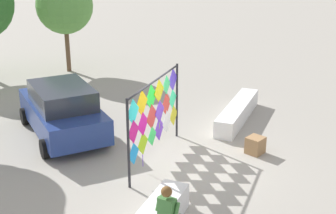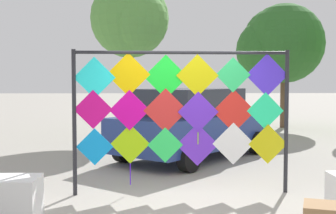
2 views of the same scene
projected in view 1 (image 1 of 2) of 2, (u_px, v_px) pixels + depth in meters
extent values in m
plane|color=#9E998E|center=(187.00, 165.00, 13.20)|extent=(120.00, 120.00, 0.00)
cube|color=white|center=(238.00, 112.00, 16.40)|extent=(3.87, 0.64, 0.60)
cylinder|color=#232328|center=(128.00, 144.00, 11.58)|extent=(0.07, 0.07, 2.44)
cylinder|color=#232328|center=(177.00, 101.00, 14.73)|extent=(0.07, 0.07, 2.44)
cylinder|color=#232328|center=(155.00, 81.00, 12.76)|extent=(3.59, 0.13, 0.06)
cube|color=#0F91EA|center=(134.00, 154.00, 12.01)|extent=(0.63, 0.03, 0.63)
cube|color=#A0D80F|center=(143.00, 143.00, 12.52)|extent=(0.67, 0.03, 0.67)
cylinder|color=#5016E5|center=(143.00, 160.00, 12.70)|extent=(0.02, 0.02, 0.36)
cube|color=#2DE45D|center=(152.00, 136.00, 13.04)|extent=(0.60, 0.02, 0.60)
cube|color=#672DD5|center=(159.00, 129.00, 13.52)|extent=(0.72, 0.03, 0.72)
cube|color=white|center=(167.00, 121.00, 14.05)|extent=(0.72, 0.03, 0.72)
cube|color=#D0C510|center=(174.00, 115.00, 14.58)|extent=(0.68, 0.03, 0.68)
cube|color=#D40E79|center=(133.00, 132.00, 11.77)|extent=(0.65, 0.03, 0.65)
cube|color=#DA0A93|center=(143.00, 124.00, 12.31)|extent=(0.68, 0.03, 0.68)
cube|color=red|center=(152.00, 117.00, 12.85)|extent=(0.75, 0.03, 0.75)
cube|color=#602AD2|center=(160.00, 111.00, 13.33)|extent=(0.69, 0.03, 0.69)
cylinder|color=#A2E516|center=(159.00, 126.00, 13.49)|extent=(0.02, 0.02, 0.20)
cube|color=red|center=(166.00, 104.00, 13.88)|extent=(0.74, 0.03, 0.74)
cube|color=#25F397|center=(173.00, 99.00, 14.35)|extent=(0.64, 0.03, 0.64)
cylinder|color=#E51673|center=(172.00, 112.00, 14.51)|extent=(0.02, 0.02, 0.28)
cube|color=#24F0EF|center=(133.00, 112.00, 11.62)|extent=(0.70, 0.03, 0.70)
cube|color=yellow|center=(142.00, 103.00, 12.10)|extent=(0.73, 0.03, 0.73)
cube|color=#1AF332|center=(151.00, 97.00, 12.66)|extent=(0.74, 0.03, 0.74)
cube|color=#D8C90B|center=(159.00, 91.00, 13.12)|extent=(0.72, 0.03, 0.72)
cylinder|color=#1625E5|center=(159.00, 108.00, 13.29)|extent=(0.02, 0.02, 0.29)
cube|color=#2FD36C|center=(167.00, 85.00, 13.64)|extent=(0.60, 0.02, 0.60)
cube|color=#4C2FE2|center=(173.00, 80.00, 14.16)|extent=(0.73, 0.03, 0.73)
cube|color=#3D7538|center=(167.00, 209.00, 9.32)|extent=(0.26, 0.39, 0.52)
sphere|color=tan|center=(167.00, 192.00, 9.18)|extent=(0.22, 0.22, 0.22)
sphere|color=brown|center=(166.00, 192.00, 9.16)|extent=(0.22, 0.22, 0.22)
cylinder|color=#3D7538|center=(177.00, 210.00, 9.20)|extent=(0.19, 0.11, 0.31)
cylinder|color=#3D7538|center=(158.00, 204.00, 9.43)|extent=(0.19, 0.11, 0.31)
cube|color=navy|center=(62.00, 115.00, 15.05)|extent=(4.32, 4.60, 0.79)
cube|color=#282D38|center=(62.00, 95.00, 14.68)|extent=(2.88, 2.97, 0.63)
cylinder|color=black|center=(25.00, 116.00, 16.03)|extent=(0.56, 0.60, 0.59)
cylinder|color=black|center=(78.00, 108.00, 16.85)|extent=(0.56, 0.60, 0.59)
cylinder|color=black|center=(45.00, 149.00, 13.52)|extent=(0.56, 0.60, 0.59)
cylinder|color=black|center=(106.00, 137.00, 14.34)|extent=(0.56, 0.60, 0.59)
cube|color=#9E754C|center=(255.00, 145.00, 13.84)|extent=(0.62, 0.60, 0.51)
cylinder|color=brown|center=(68.00, 47.00, 22.30)|extent=(0.21, 0.21, 2.38)
sphere|color=#569342|center=(64.00, 6.00, 21.63)|extent=(2.67, 2.67, 2.67)
sphere|color=#569342|center=(62.00, 9.00, 22.12)|extent=(1.91, 1.91, 1.91)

